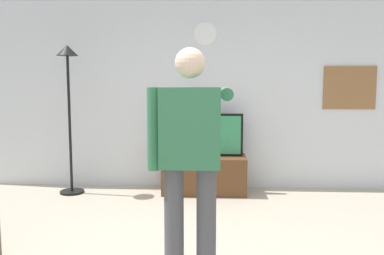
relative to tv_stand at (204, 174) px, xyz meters
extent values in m
cube|color=silver|center=(-0.14, 0.35, 1.10)|extent=(6.40, 0.10, 2.70)
cube|color=brown|center=(0.00, 0.00, 0.00)|extent=(1.13, 0.52, 0.50)
sphere|color=black|center=(0.00, -0.28, 0.03)|extent=(0.04, 0.04, 0.04)
cube|color=black|center=(0.00, 0.05, 0.54)|extent=(1.05, 0.06, 0.58)
cube|color=#338C59|center=(0.00, 0.02, 0.54)|extent=(0.99, 0.01, 0.52)
cylinder|color=white|center=(0.00, 0.29, 1.92)|extent=(0.32, 0.03, 0.32)
cube|color=olive|center=(2.00, 0.30, 1.18)|extent=(0.71, 0.04, 0.59)
cylinder|color=black|center=(-1.81, -0.12, -0.24)|extent=(0.32, 0.32, 0.03)
cylinder|color=black|center=(-1.81, -0.12, 0.69)|extent=(0.04, 0.04, 1.82)
cone|color=black|center=(-1.81, -0.12, 1.67)|extent=(0.28, 0.28, 0.14)
cylinder|color=#4C4C51|center=(-0.17, -2.57, 0.20)|extent=(0.14, 0.14, 0.90)
cylinder|color=#4C4C51|center=(0.06, -2.57, 0.20)|extent=(0.14, 0.14, 0.90)
cube|color=#33724C|center=(-0.05, -2.57, 0.93)|extent=(0.42, 0.22, 0.56)
sphere|color=beige|center=(-0.05, -2.57, 1.37)|extent=(0.21, 0.21, 0.21)
cylinder|color=#33724C|center=(-0.31, -2.57, 0.92)|extent=(0.09, 0.09, 0.58)
cylinder|color=#33724C|center=(0.20, -2.28, 1.16)|extent=(0.09, 0.58, 0.09)
cube|color=white|center=(0.20, -1.96, 1.16)|extent=(0.04, 0.12, 0.04)
camera|label=1|loc=(0.10, -5.26, 1.23)|focal=36.69mm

